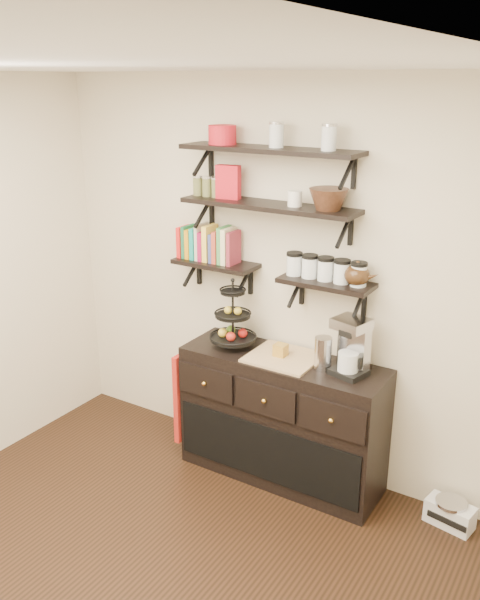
% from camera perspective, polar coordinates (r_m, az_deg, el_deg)
% --- Properties ---
extents(ceiling, '(3.50, 3.50, 0.02)m').
position_cam_1_polar(ceiling, '(2.73, -15.14, 19.67)').
color(ceiling, white).
rests_on(ceiling, back_wall).
extents(back_wall, '(3.50, 0.02, 2.70)m').
position_cam_1_polar(back_wall, '(4.34, 3.33, 1.80)').
color(back_wall, beige).
rests_on(back_wall, ground).
extents(shelf_top, '(1.20, 0.27, 0.23)m').
position_cam_1_polar(shelf_top, '(4.05, 2.66, 13.30)').
color(shelf_top, black).
rests_on(shelf_top, back_wall).
extents(shelf_mid, '(1.20, 0.27, 0.23)m').
position_cam_1_polar(shelf_mid, '(4.10, 2.58, 8.43)').
color(shelf_mid, black).
rests_on(shelf_mid, back_wall).
extents(shelf_low_left, '(0.60, 0.25, 0.23)m').
position_cam_1_polar(shelf_low_left, '(4.43, -2.16, 3.23)').
color(shelf_low_left, black).
rests_on(shelf_low_left, back_wall).
extents(shelf_low_right, '(0.60, 0.25, 0.23)m').
position_cam_1_polar(shelf_low_right, '(4.04, 7.77, 1.46)').
color(shelf_low_right, black).
rests_on(shelf_low_right, back_wall).
extents(cookbooks, '(0.43, 0.15, 0.26)m').
position_cam_1_polar(cookbooks, '(4.42, -2.77, 5.03)').
color(cookbooks, red).
rests_on(cookbooks, shelf_low_left).
extents(glass_canisters, '(0.54, 0.10, 0.13)m').
position_cam_1_polar(glass_canisters, '(4.02, 7.69, 2.66)').
color(glass_canisters, silver).
rests_on(glass_canisters, shelf_low_right).
extents(sideboard, '(1.40, 0.50, 0.92)m').
position_cam_1_polar(sideboard, '(4.43, 3.79, -10.53)').
color(sideboard, black).
rests_on(sideboard, floor).
extents(fruit_stand, '(0.32, 0.32, 0.47)m').
position_cam_1_polar(fruit_stand, '(4.35, -0.60, -2.18)').
color(fruit_stand, black).
rests_on(fruit_stand, sideboard).
extents(candle, '(0.08, 0.08, 0.08)m').
position_cam_1_polar(candle, '(4.21, 3.66, -4.50)').
color(candle, '#A47725').
rests_on(candle, sideboard).
extents(coffee_maker, '(0.24, 0.24, 0.37)m').
position_cam_1_polar(coffee_maker, '(4.00, 10.00, -4.19)').
color(coffee_maker, black).
rests_on(coffee_maker, sideboard).
extents(thermal_carafe, '(0.11, 0.11, 0.22)m').
position_cam_1_polar(thermal_carafe, '(4.05, 7.46, -4.81)').
color(thermal_carafe, silver).
rests_on(thermal_carafe, sideboard).
extents(apron, '(0.04, 0.29, 0.67)m').
position_cam_1_polar(apron, '(4.69, -4.76, -8.38)').
color(apron, '#9E2411').
rests_on(apron, sideboard).
extents(radio, '(0.31, 0.23, 0.18)m').
position_cam_1_polar(radio, '(4.38, 18.33, -17.72)').
color(radio, silver).
rests_on(radio, floor).
extents(recipe_box, '(0.17, 0.08, 0.22)m').
position_cam_1_polar(recipe_box, '(4.23, -1.07, 10.55)').
color(recipe_box, red).
rests_on(recipe_box, shelf_mid).
extents(walnut_bowl, '(0.24, 0.24, 0.13)m').
position_cam_1_polar(walnut_bowl, '(3.90, 7.95, 8.95)').
color(walnut_bowl, black).
rests_on(walnut_bowl, shelf_mid).
extents(ramekins, '(0.09, 0.09, 0.10)m').
position_cam_1_polar(ramekins, '(4.00, 4.95, 9.07)').
color(ramekins, white).
rests_on(ramekins, shelf_mid).
extents(teapot, '(0.24, 0.21, 0.16)m').
position_cam_1_polar(teapot, '(3.94, 10.47, 2.37)').
color(teapot, '#352010').
rests_on(teapot, shelf_low_right).
extents(red_pot, '(0.18, 0.18, 0.12)m').
position_cam_1_polar(red_pot, '(4.22, -1.60, 14.62)').
color(red_pot, red).
rests_on(red_pot, shelf_top).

